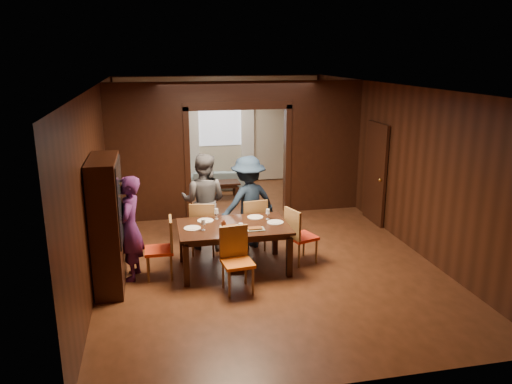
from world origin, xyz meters
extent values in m
plane|color=#4A2814|center=(0.00, 0.00, 0.00)|extent=(9.00, 9.00, 0.00)
cube|color=silver|center=(0.00, 0.00, 2.90)|extent=(5.50, 9.00, 0.02)
cube|color=black|center=(0.00, 4.50, 1.45)|extent=(5.50, 0.02, 2.90)
cube|color=black|center=(-2.75, 0.00, 1.45)|extent=(0.02, 9.00, 2.90)
cube|color=black|center=(2.75, 0.00, 1.45)|extent=(0.02, 9.00, 2.90)
cube|color=black|center=(-1.93, 1.60, 1.20)|extent=(1.65, 0.15, 2.40)
cube|color=black|center=(1.93, 1.60, 1.20)|extent=(1.65, 0.15, 2.40)
cube|color=black|center=(0.00, 1.60, 2.65)|extent=(5.50, 0.15, 0.50)
cube|color=beige|center=(0.00, 4.47, 1.45)|extent=(5.40, 0.04, 2.85)
imported|color=#451A4D|center=(-2.22, -1.29, 0.83)|extent=(0.50, 0.67, 1.66)
imported|color=#4D4E53|center=(-0.95, -0.21, 0.88)|extent=(1.04, 0.93, 1.75)
imported|color=#18273C|center=(-0.17, -0.37, 0.85)|extent=(1.25, 0.98, 1.70)
imported|color=#87A9B1|center=(-0.13, 3.85, 0.25)|extent=(1.79, 0.87, 0.50)
imported|color=black|center=(-0.54, -1.25, 0.80)|extent=(0.34, 0.34, 0.08)
cube|color=black|center=(-0.59, -1.29, 0.38)|extent=(1.79, 1.11, 0.76)
cube|color=black|center=(-0.15, 2.97, 0.20)|extent=(0.80, 0.50, 0.40)
cube|color=black|center=(-2.53, -1.50, 1.00)|extent=(0.40, 1.20, 2.00)
cube|color=black|center=(2.70, 0.50, 1.05)|extent=(0.06, 0.90, 2.10)
cube|color=silver|center=(0.00, 4.44, 1.70)|extent=(1.20, 0.03, 1.30)
cube|color=white|center=(-0.75, 4.40, 1.25)|extent=(0.35, 0.06, 2.40)
cube|color=white|center=(0.75, 4.40, 1.25)|extent=(0.35, 0.06, 2.40)
cylinder|color=white|center=(-1.25, -1.30, 0.77)|extent=(0.27, 0.27, 0.01)
cylinder|color=white|center=(-1.01, -0.96, 0.77)|extent=(0.27, 0.27, 0.01)
cylinder|color=white|center=(-0.16, -0.96, 0.77)|extent=(0.27, 0.27, 0.01)
cylinder|color=white|center=(0.11, -1.29, 0.77)|extent=(0.27, 0.27, 0.01)
cylinder|color=white|center=(-0.58, -1.66, 0.77)|extent=(0.27, 0.27, 0.01)
cube|color=gray|center=(-0.67, -1.38, 0.78)|extent=(0.30, 0.20, 0.04)
cube|color=slate|center=(-0.29, -1.56, 0.78)|extent=(0.30, 0.20, 0.04)
cylinder|color=silver|center=(-0.53, -1.61, 0.83)|extent=(0.07, 0.07, 0.14)
camera|label=1|loc=(-1.81, -8.84, 3.45)|focal=35.00mm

